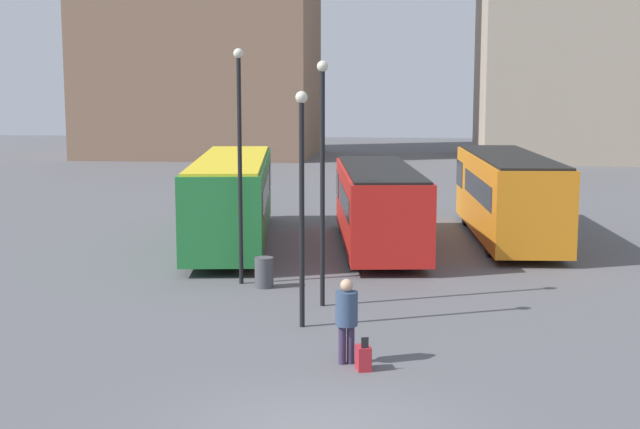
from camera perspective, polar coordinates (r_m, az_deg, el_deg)
bus_0 at (r=31.62m, az=-5.65°, el=1.15°), size 4.04×11.84×3.06m
bus_1 at (r=30.58m, az=3.76°, el=0.66°), size 3.72×9.89×2.81m
bus_2 at (r=33.02m, az=11.91°, el=1.33°), size 3.20×10.65×3.08m
traveler at (r=18.05m, az=1.71°, el=-6.36°), size 0.56×0.56×1.76m
suitcase at (r=17.90m, az=2.79°, el=-9.14°), size 0.36×0.43×0.70m
lamp_post_0 at (r=24.92m, az=-5.16°, el=4.16°), size 0.28×0.28×6.59m
lamp_post_1 at (r=20.36m, az=-1.18°, el=1.61°), size 0.28×0.28×5.47m
lamp_post_2 at (r=22.29m, az=0.16°, el=3.17°), size 0.28×0.28×6.19m
trash_bin at (r=24.87m, az=-3.60°, el=-3.72°), size 0.52×0.52×0.85m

